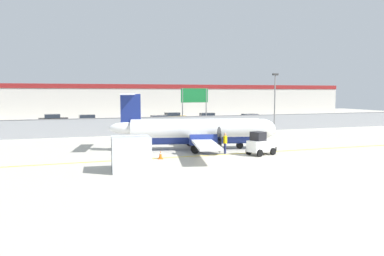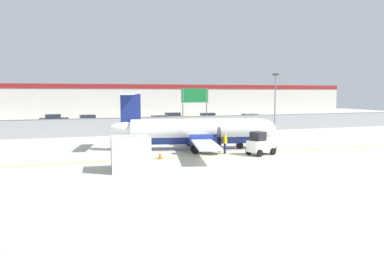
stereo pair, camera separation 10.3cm
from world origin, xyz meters
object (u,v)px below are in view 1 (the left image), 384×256
traffic_cone_near_left (160,155)px  parked_car_0 (53,119)px  cargo_container (131,154)px  parked_car_2 (131,124)px  parked_car_6 (251,119)px  traffic_cone_near_right (265,147)px  baggage_tug (261,144)px  highway_sign (194,99)px  parked_car_3 (158,121)px  parked_car_4 (173,117)px  parked_car_5 (208,118)px  parked_car_1 (86,120)px  apron_light_pole (275,98)px  ground_crew_worker (225,142)px  commuter_airplane (199,131)px

traffic_cone_near_left → parked_car_0: bearing=104.3°
cargo_container → parked_car_2: (4.20, 25.67, -0.21)m
parked_car_6 → parked_car_2: bearing=-177.6°
traffic_cone_near_left → traffic_cone_near_right: (9.54, 1.16, 0.00)m
baggage_tug → highway_sign: highway_sign is taller
parked_car_0 → parked_car_3: (14.47, -7.91, 0.00)m
traffic_cone_near_left → parked_car_0: (-8.50, 33.25, 0.58)m
parked_car_4 → parked_car_6: bearing=-40.8°
parked_car_0 → parked_car_2: (9.90, -11.23, 0.00)m
parked_car_4 → parked_car_6: (10.30, -7.50, 0.00)m
parked_car_5 → traffic_cone_near_right: bearing=-96.8°
cargo_container → highway_sign: 24.90m
parked_car_5 → highway_sign: bearing=-114.5°
cargo_container → parked_car_4: 37.90m
parked_car_3 → baggage_tug: bearing=90.8°
traffic_cone_near_right → parked_car_1: parked_car_1 is taller
apron_light_pole → parked_car_0: bearing=142.0°
ground_crew_worker → highway_sign: 18.04m
parked_car_1 → parked_car_4: (13.85, 1.84, 0.00)m
parked_car_2 → parked_car_3: same height
traffic_cone_near_left → parked_car_4: bearing=72.6°
commuter_airplane → traffic_cone_near_right: size_ratio=24.96×
ground_crew_worker → cargo_container: 9.42m
ground_crew_worker → parked_car_3: bearing=-60.2°
baggage_tug → apron_light_pole: 17.05m
ground_crew_worker → parked_car_4: bearing=-67.4°
parked_car_4 → parked_car_2: bearing=-135.6°
parked_car_1 → parked_car_6: 24.80m
parked_car_6 → highway_sign: (-11.37, -6.43, 3.24)m
parked_car_6 → parked_car_4: bearing=138.8°
ground_crew_worker → parked_car_6: size_ratio=0.39×
traffic_cone_near_right → parked_car_4: size_ratio=0.15×
apron_light_pole → parked_car_5: bearing=98.7°
cargo_container → parked_car_0: size_ratio=0.59×
parked_car_1 → traffic_cone_near_left: bearing=93.5°
traffic_cone_near_right → parked_car_4: (0.49, 30.87, 0.58)m
parked_car_6 → apron_light_pole: 12.41m
baggage_tug → apron_light_pole: (9.51, 13.73, 3.45)m
parked_car_4 → cargo_container: bearing=-114.5°
parked_car_1 → parked_car_3: (9.78, -4.85, 0.00)m
parked_car_2 → highway_sign: bearing=153.2°
parked_car_0 → ground_crew_worker: bearing=-71.3°
ground_crew_worker → apron_light_pole: (11.95, 12.26, 3.35)m
parked_car_4 → apron_light_pole: bearing=-73.3°
traffic_cone_near_left → traffic_cone_near_right: size_ratio=1.00×
parked_car_0 → parked_car_6: 30.13m
baggage_tug → traffic_cone_near_left: (-8.01, 0.81, -0.54)m
baggage_tug → apron_light_pole: size_ratio=0.35×
parked_car_3 → highway_sign: (3.00, -7.24, 3.24)m
parked_car_0 → parked_car_2: 14.96m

